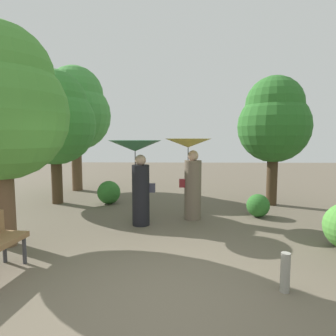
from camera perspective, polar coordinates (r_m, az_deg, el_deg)
ground_plane at (r=3.96m, az=-1.26°, el=-23.82°), size 40.00×40.00×0.00m
person_left at (r=6.52m, az=-5.98°, el=0.59°), size 1.17×1.17×1.91m
person_right at (r=7.01m, az=4.40°, el=0.53°), size 1.11×1.11×1.95m
tree_near_left at (r=9.32m, az=-21.27°, el=9.18°), size 2.38×2.38×3.95m
tree_mid_left at (r=11.46m, az=-17.69°, el=10.92°), size 2.59×2.59×4.58m
tree_mid_right at (r=9.03m, az=20.00°, el=8.80°), size 2.06×2.06×3.73m
tree_far_back at (r=5.99m, az=-29.99°, el=11.05°), size 2.33×2.33×3.95m
bush_path_left at (r=7.68m, az=17.17°, el=-7.00°), size 0.57×0.57×0.57m
bush_path_right at (r=8.94m, az=-11.47°, el=-4.68°), size 0.69×0.69×0.69m
path_marker_post at (r=4.22m, az=21.91°, el=-18.39°), size 0.12×0.12×0.51m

